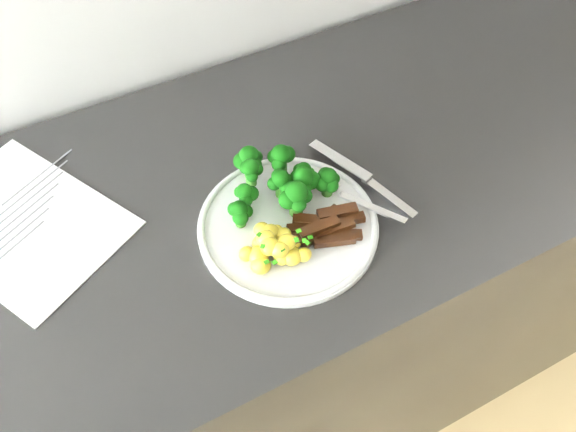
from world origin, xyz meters
TOP-DOWN VIEW (x-y plane):
  - counter at (0.09, 1.67)m, footprint 2.42×0.60m
  - recipe_paper at (-0.15, 1.78)m, footprint 0.33×0.37m
  - plate at (0.19, 1.58)m, footprint 0.27×0.27m
  - broccoli at (0.21, 1.64)m, footprint 0.18×0.15m
  - potatoes at (0.15, 1.55)m, footprint 0.10×0.09m
  - beef_strips at (0.24, 1.55)m, footprint 0.13×0.09m
  - fork at (0.31, 1.57)m, footprint 0.09×0.15m
  - knife at (0.35, 1.59)m, footprint 0.08×0.21m

SIDE VIEW (x-z plane):
  - counter at x=0.09m, z-range 0.00..0.91m
  - recipe_paper at x=-0.15m, z-range 0.91..0.91m
  - plate at x=0.19m, z-range 0.91..0.92m
  - knife at x=0.35m, z-range 0.90..0.93m
  - fork at x=0.31m, z-range 0.92..0.93m
  - beef_strips at x=0.24m, z-range 0.91..0.94m
  - potatoes at x=0.15m, z-range 0.91..0.95m
  - broccoli at x=0.21m, z-range 0.92..0.99m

